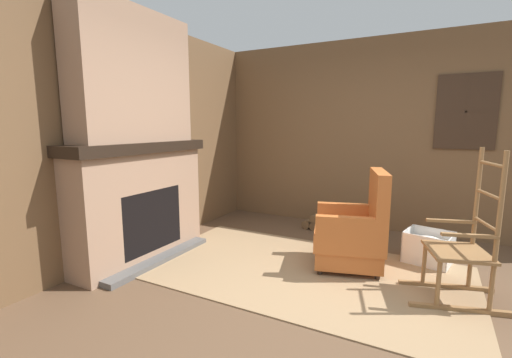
{
  "coord_description": "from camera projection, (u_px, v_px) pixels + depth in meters",
  "views": [
    {
      "loc": [
        0.67,
        -2.67,
        1.48
      ],
      "look_at": [
        -1.06,
        0.61,
        0.9
      ],
      "focal_mm": 24.0,
      "sensor_mm": 36.0,
      "label": 1
    }
  ],
  "objects": [
    {
      "name": "area_rug",
      "position": [
        301.0,
        271.0,
        3.51
      ],
      "size": [
        3.23,
        1.85,
        0.01
      ],
      "color": "#997A56",
      "rests_on": "ground"
    },
    {
      "name": "rocking_chair",
      "position": [
        463.0,
        252.0,
        2.86
      ],
      "size": [
        0.89,
        0.66,
        1.3
      ],
      "rotation": [
        0.0,
        0.0,
        3.42
      ],
      "color": "olive",
      "rests_on": "ground"
    },
    {
      "name": "armchair",
      "position": [
        353.0,
        234.0,
        3.56
      ],
      "size": [
        0.84,
        0.83,
        1.03
      ],
      "rotation": [
        0.0,
        0.0,
        3.42
      ],
      "color": "#C6662D",
      "rests_on": "ground"
    },
    {
      "name": "decorative_plate_on_mantel",
      "position": [
        129.0,
        132.0,
        3.65
      ],
      "size": [
        0.06,
        0.23,
        0.23
      ],
      "color": "red",
      "rests_on": "fireplace_hearth"
    },
    {
      "name": "storage_case",
      "position": [
        163.0,
        134.0,
        4.08
      ],
      "size": [
        0.14,
        0.22,
        0.14
      ],
      "color": "gray",
      "rests_on": "fireplace_hearth"
    },
    {
      "name": "ground_plane",
      "position": [
        334.0,
        304.0,
        2.87
      ],
      "size": [
        14.0,
        14.0,
        0.0
      ],
      "primitive_type": "plane",
      "color": "brown"
    },
    {
      "name": "laundry_basket",
      "position": [
        428.0,
        247.0,
        3.71
      ],
      "size": [
        0.53,
        0.49,
        0.35
      ],
      "rotation": [
        0.0,
        0.0,
        -0.22
      ],
      "color": "white",
      "rests_on": "ground"
    },
    {
      "name": "wood_panel_wall_back",
      "position": [
        385.0,
        135.0,
        4.76
      ],
      "size": [
        5.37,
        0.09,
        2.68
      ],
      "color": "brown",
      "rests_on": "ground"
    },
    {
      "name": "chimney_breast",
      "position": [
        133.0,
        77.0,
        3.57
      ],
      "size": [
        0.34,
        1.42,
        1.36
      ],
      "color": "#9E7A60",
      "rests_on": "fireplace_hearth"
    },
    {
      "name": "fireplace_hearth",
      "position": [
        141.0,
        202.0,
        3.78
      ],
      "size": [
        0.6,
        1.71,
        1.3
      ],
      "color": "#9E7A60",
      "rests_on": "ground"
    },
    {
      "name": "oil_lamp_vase",
      "position": [
        87.0,
        133.0,
        3.19
      ],
      "size": [
        0.1,
        0.1,
        0.3
      ],
      "color": "#99B29E",
      "rests_on": "fireplace_hearth"
    },
    {
      "name": "firewood_stack",
      "position": [
        319.0,
        222.0,
        4.97
      ],
      "size": [
        0.43,
        0.41,
        0.23
      ],
      "rotation": [
        0.0,
        0.0,
        -0.19
      ],
      "color": "brown",
      "rests_on": "ground"
    },
    {
      "name": "wood_panel_wall_left",
      "position": [
        122.0,
        138.0,
        3.78
      ],
      "size": [
        0.06,
        5.37,
        2.68
      ],
      "color": "brown",
      "rests_on": "ground"
    }
  ]
}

